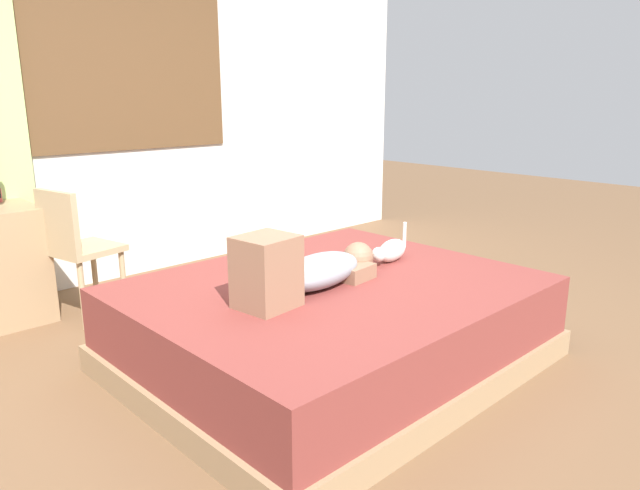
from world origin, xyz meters
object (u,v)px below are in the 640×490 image
(chair_by_desk, at_px, (75,244))
(bed, at_px, (332,323))
(person_lying, at_px, (307,270))
(cat, at_px, (391,251))

(chair_by_desk, bearing_deg, bed, -64.60)
(person_lying, height_order, chair_by_desk, chair_by_desk)
(chair_by_desk, bearing_deg, cat, -49.95)
(cat, bearing_deg, chair_by_desk, 130.05)
(bed, xyz_separation_m, person_lying, (-0.19, -0.01, 0.35))
(person_lying, bearing_deg, cat, 4.36)
(cat, height_order, chair_by_desk, chair_by_desk)
(person_lying, distance_m, chair_by_desk, 1.66)
(bed, bearing_deg, person_lying, -176.98)
(person_lying, height_order, cat, person_lying)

